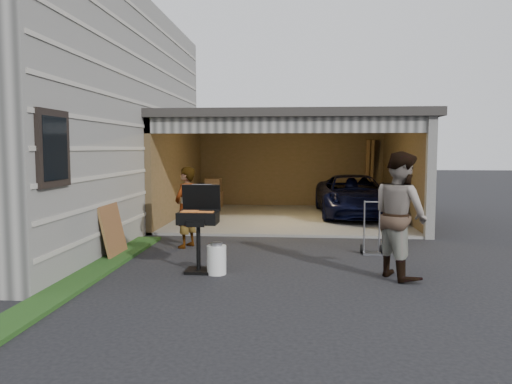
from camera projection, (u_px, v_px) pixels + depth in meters
ground at (234, 276)px, 7.83m from camera, size 80.00×80.00×0.00m
house at (8, 117)px, 12.06m from camera, size 7.00×11.00×5.50m
groundcover_strip at (66, 289)px, 7.02m from camera, size 0.50×8.00×0.06m
garage at (290, 153)px, 14.35m from camera, size 6.80×6.30×2.90m
minivan at (353, 197)px, 14.42m from camera, size 2.06×4.26×1.17m
woman at (186, 207)px, 10.05m from camera, size 0.56×0.69×1.63m
man at (400, 215)px, 7.70m from camera, size 1.07×1.17×1.96m
bbq_grill at (199, 221)px, 8.04m from camera, size 0.63×0.55×1.41m
propane_tank at (217, 260)px, 7.94m from camera, size 0.38×0.38×0.46m
plywood_panel at (113, 230)px, 9.18m from camera, size 0.25×0.90×0.99m
hand_truck at (372, 244)px, 9.47m from camera, size 0.42×0.32×1.01m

